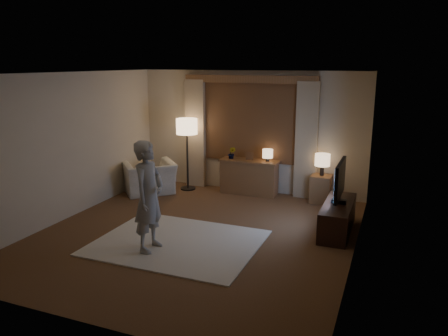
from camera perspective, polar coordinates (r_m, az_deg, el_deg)
The scene contains 13 objects.
room at distance 7.37m, azimuth -2.14°, elevation 2.47°, with size 5.04×5.54×2.64m.
rug at distance 6.98m, azimuth -6.08°, elevation -9.65°, with size 2.50×2.00×0.02m, color beige.
sideboard at distance 9.39m, azimuth 3.30°, elevation -1.27°, with size 1.20×0.40×0.70m, color brown.
picture_frame at distance 9.28m, azimuth 3.34°, elevation 1.42°, with size 0.16×0.02×0.20m, color brown.
plant at distance 9.40m, azimuth 1.03°, elevation 1.91°, with size 0.17×0.13×0.30m, color #999999.
table_lamp_sideboard at distance 9.14m, azimuth 5.72°, elevation 1.82°, with size 0.22×0.22×0.30m.
floor_lamp at distance 9.52m, azimuth -4.88°, elevation 4.93°, with size 0.46×0.46×1.58m.
armchair at distance 9.55m, azimuth -9.72°, elevation -1.25°, with size 1.04×0.91×0.68m, color beige.
side_table at distance 9.01m, azimuth 12.54°, elevation -2.68°, with size 0.40×0.40×0.56m, color brown.
table_lamp_side at distance 8.87m, azimuth 12.73°, elevation 0.97°, with size 0.30×0.30×0.44m.
tv_stand at distance 7.54m, azimuth 14.61°, elevation -6.27°, with size 0.45×1.40×0.50m, color black.
tv at distance 7.36m, azimuth 14.89°, elevation -1.59°, with size 0.24×0.98×0.70m.
person at distance 6.51m, azimuth -9.79°, elevation -3.66°, with size 0.61×0.40×1.66m, color gray.
Camera 1 is at (2.93, -6.11, 2.77)m, focal length 35.00 mm.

